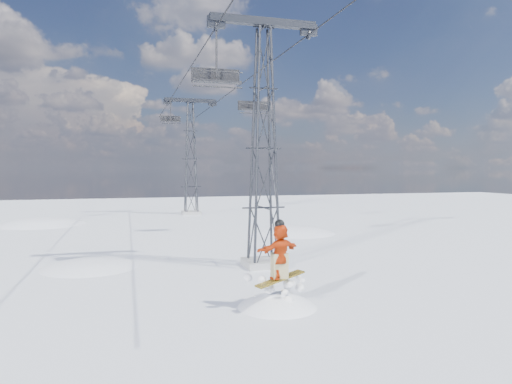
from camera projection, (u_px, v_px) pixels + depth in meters
The scene contains 9 objects.
ground at pixel (316, 324), 13.44m from camera, with size 120.00×120.00×0.00m, color white.
snow_terrain at pixel (137, 364), 33.05m from camera, with size 39.00×37.00×22.00m.
lift_tower_near at pixel (264, 149), 21.06m from camera, with size 5.20×1.80×11.43m.
lift_tower_far at pixel (191, 159), 45.08m from camera, with size 5.20×1.80×11.43m.
haul_cables at pixel (216, 78), 31.83m from camera, with size 4.46×51.00×0.06m.
snowboarder_jump at pixel (277, 355), 15.16m from camera, with size 4.40×4.40×6.89m.
lift_chair_near at pixel (216, 77), 20.33m from camera, with size 2.20×0.63×2.73m.
lift_chair_mid at pixel (254, 106), 30.75m from camera, with size 2.12×0.61×2.63m.
lift_chair_far at pixel (171, 119), 41.57m from camera, with size 1.82×0.52×2.25m.
Camera 1 is at (-5.30, -12.24, 4.59)m, focal length 32.00 mm.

